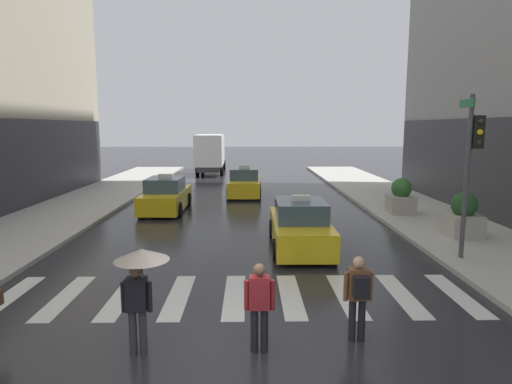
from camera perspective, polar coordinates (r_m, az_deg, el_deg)
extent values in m
plane|color=#26262B|center=(8.00, -3.58, -21.69)|extent=(160.00, 160.00, 0.00)
cube|color=silver|center=(12.13, -29.88, -11.96)|extent=(0.50, 2.80, 0.01)
cube|color=silver|center=(11.56, -23.87, -12.55)|extent=(0.50, 2.80, 0.01)
cube|color=silver|center=(11.11, -17.27, -13.04)|extent=(0.50, 2.80, 0.01)
cube|color=silver|center=(10.82, -10.20, -13.38)|extent=(0.50, 2.80, 0.01)
cube|color=silver|center=(10.69, -2.84, -13.52)|extent=(0.50, 2.80, 0.01)
cube|color=silver|center=(10.73, 4.59, -13.45)|extent=(0.50, 2.80, 0.01)
cube|color=silver|center=(10.94, 11.83, -13.17)|extent=(0.50, 2.80, 0.01)
cube|color=silver|center=(11.31, 18.69, -12.72)|extent=(0.50, 2.80, 0.01)
cube|color=silver|center=(11.82, 25.00, -12.14)|extent=(0.50, 2.80, 0.01)
cylinder|color=#47474C|center=(14.00, 26.04, 1.67)|extent=(0.14, 0.14, 4.80)
cube|color=black|center=(14.02, 27.21, 7.04)|extent=(0.30, 0.26, 0.95)
sphere|color=#28231E|center=(13.90, 27.57, 8.25)|extent=(0.17, 0.17, 0.17)
sphere|color=yellow|center=(13.90, 27.48, 7.02)|extent=(0.17, 0.17, 0.17)
sphere|color=#28231E|center=(13.91, 27.39, 5.79)|extent=(0.17, 0.17, 0.17)
cube|color=#196638|center=(14.07, 26.11, 10.49)|extent=(0.04, 0.84, 0.24)
cube|color=yellow|center=(14.58, 5.82, -5.19)|extent=(1.84, 4.51, 0.84)
cube|color=#384C5B|center=(14.32, 5.91, -2.41)|extent=(1.62, 2.11, 0.64)
cube|color=silver|center=(14.25, 5.93, -0.79)|extent=(0.60, 0.24, 0.18)
cylinder|color=black|center=(15.88, 2.19, -4.86)|extent=(0.23, 0.66, 0.66)
cylinder|color=black|center=(16.05, 8.32, -4.80)|extent=(0.23, 0.66, 0.66)
cylinder|color=black|center=(13.27, 2.74, -7.58)|extent=(0.23, 0.66, 0.66)
cylinder|color=black|center=(13.47, 10.08, -7.46)|extent=(0.23, 0.66, 0.66)
cube|color=#F2EAB2|center=(16.72, 2.82, -3.21)|extent=(0.20, 0.04, 0.14)
cube|color=#F2EAB2|center=(16.84, 7.11, -3.18)|extent=(0.20, 0.04, 0.14)
cube|color=yellow|center=(21.24, -11.80, -0.95)|extent=(1.89, 4.54, 0.84)
cube|color=#384C5B|center=(21.03, -11.92, 0.99)|extent=(1.64, 2.13, 0.64)
cube|color=silver|center=(20.98, -11.95, 2.10)|extent=(0.60, 0.25, 0.18)
cylinder|color=black|center=(22.76, -13.19, -0.95)|extent=(0.23, 0.66, 0.66)
cylinder|color=black|center=(22.43, -8.93, -0.97)|extent=(0.23, 0.66, 0.66)
cylinder|color=black|center=(20.19, -14.94, -2.22)|extent=(0.23, 0.66, 0.66)
cylinder|color=black|center=(19.81, -10.16, -2.27)|extent=(0.23, 0.66, 0.66)
cube|color=#F2EAB2|center=(23.55, -12.16, 0.08)|extent=(0.20, 0.04, 0.14)
cube|color=#F2EAB2|center=(23.32, -9.14, 0.07)|extent=(0.20, 0.04, 0.14)
cube|color=yellow|center=(25.47, -1.53, 0.81)|extent=(1.88, 4.53, 0.84)
cube|color=#384C5B|center=(25.28, -1.55, 2.44)|extent=(1.64, 2.13, 0.64)
cube|color=silver|center=(25.24, -1.55, 3.36)|extent=(0.60, 0.25, 0.18)
cylinder|color=black|center=(26.88, -3.27, 0.71)|extent=(0.23, 0.66, 0.66)
cylinder|color=black|center=(26.83, 0.37, 0.71)|extent=(0.23, 0.66, 0.66)
cylinder|color=black|center=(24.21, -3.64, -0.17)|extent=(0.23, 0.66, 0.66)
cylinder|color=black|center=(24.16, 0.41, -0.17)|extent=(0.23, 0.66, 0.66)
cube|color=#F2EAB2|center=(27.74, -2.70, 1.53)|extent=(0.20, 0.04, 0.14)
cube|color=#F2EAB2|center=(27.71, -0.10, 1.54)|extent=(0.20, 0.04, 0.14)
cube|color=#2D2D2D|center=(37.34, -5.99, 3.40)|extent=(1.91, 6.63, 0.40)
cube|color=silver|center=(40.53, -5.70, 5.59)|extent=(2.13, 1.84, 2.10)
cube|color=#384C5B|center=(41.43, -5.62, 6.17)|extent=(1.89, 0.07, 0.95)
cube|color=silver|center=(36.34, -6.13, 5.55)|extent=(2.28, 4.84, 2.50)
cylinder|color=black|center=(40.51, -7.10, 3.51)|extent=(0.30, 0.90, 0.90)
cylinder|color=black|center=(40.38, -4.26, 3.54)|extent=(0.30, 0.90, 0.90)
cylinder|color=black|center=(36.01, -7.74, 2.86)|extent=(0.30, 0.90, 0.90)
cylinder|color=black|center=(35.87, -4.55, 2.89)|extent=(0.30, 0.90, 0.90)
cylinder|color=#333338|center=(8.37, -15.93, -17.37)|extent=(0.14, 0.14, 0.82)
cylinder|color=#333338|center=(8.33, -14.68, -17.46)|extent=(0.14, 0.14, 0.82)
cube|color=black|center=(8.07, -15.51, -12.87)|extent=(0.36, 0.24, 0.60)
sphere|color=brown|center=(7.93, -15.64, -10.04)|extent=(0.22, 0.22, 0.22)
cylinder|color=black|center=(8.15, -17.11, -13.11)|extent=(0.09, 0.09, 0.55)
cylinder|color=black|center=(8.03, -13.87, -13.29)|extent=(0.09, 0.09, 0.55)
cylinder|color=#4C4C4C|center=(7.94, -14.75, -10.90)|extent=(0.02, 0.02, 1.00)
cone|color=gray|center=(7.81, -14.87, -7.99)|extent=(0.96, 0.96, 0.20)
cylinder|color=black|center=(8.73, 12.58, -16.13)|extent=(0.14, 0.14, 0.82)
cylinder|color=black|center=(8.77, 13.77, -16.05)|extent=(0.14, 0.14, 0.82)
cube|color=brown|center=(8.48, 13.34, -11.72)|extent=(0.36, 0.24, 0.60)
sphere|color=tan|center=(8.34, 13.45, -9.02)|extent=(0.22, 0.22, 0.22)
cylinder|color=brown|center=(8.44, 11.79, -12.12)|extent=(0.09, 0.09, 0.55)
cylinder|color=brown|center=(8.55, 14.86, -11.95)|extent=(0.09, 0.09, 0.55)
cube|color=black|center=(8.27, 13.73, -12.11)|extent=(0.28, 0.18, 0.40)
cylinder|color=black|center=(8.15, -0.21, -17.77)|extent=(0.14, 0.14, 0.82)
cylinder|color=black|center=(8.16, 1.12, -17.75)|extent=(0.14, 0.14, 0.82)
cube|color=maroon|center=(7.86, 0.46, -13.12)|extent=(0.36, 0.24, 0.60)
sphere|color=brown|center=(7.72, 0.46, -10.23)|extent=(0.22, 0.22, 0.22)
cylinder|color=maroon|center=(7.88, -1.26, -13.47)|extent=(0.09, 0.09, 0.55)
cylinder|color=maroon|center=(7.89, 2.17, -13.44)|extent=(0.09, 0.09, 0.55)
cube|color=#A8A399|center=(17.07, 25.64, -4.00)|extent=(1.10, 1.10, 0.80)
sphere|color=#234C23|center=(16.94, 25.80, -1.52)|extent=(0.90, 0.90, 0.90)
cube|color=#A8A399|center=(20.55, 18.57, -1.57)|extent=(1.10, 1.10, 0.80)
sphere|color=#33662D|center=(20.44, 18.67, 0.50)|extent=(0.90, 0.90, 0.90)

